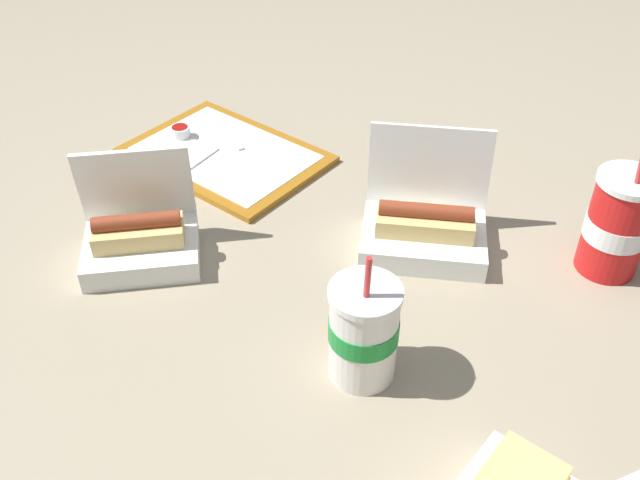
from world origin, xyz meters
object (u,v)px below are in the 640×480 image
object	(u,v)px
clamshell_hotdog_back	(140,238)
ketchup_cup	(180,132)
plastic_fork	(229,137)
clamshell_hotdog_left	(424,226)
soda_cup_corner	(363,331)
food_tray	(225,155)
soda_cup_left	(617,224)

from	to	relation	value
clamshell_hotdog_back	ketchup_cup	bearing A→B (deg)	129.18
ketchup_cup	plastic_fork	bearing A→B (deg)	38.59
plastic_fork	clamshell_hotdog_left	distance (m)	0.49
plastic_fork	clamshell_hotdog_back	distance (m)	0.38
plastic_fork	soda_cup_corner	world-z (taller)	soda_cup_corner
food_tray	soda_cup_corner	xyz separation A→B (m)	(0.54, -0.26, 0.07)
ketchup_cup	clamshell_hotdog_left	distance (m)	0.56
clamshell_hotdog_left	soda_cup_corner	size ratio (longest dim) A/B	1.23
plastic_fork	clamshell_hotdog_left	bearing A→B (deg)	14.57
clamshell_hotdog_back	soda_cup_corner	xyz separation A→B (m)	(0.42, 0.04, 0.04)
clamshell_hotdog_back	soda_cup_left	xyz separation A→B (m)	(0.59, 0.47, 0.04)
soda_cup_corner	soda_cup_left	bearing A→B (deg)	68.88
food_tray	ketchup_cup	world-z (taller)	ketchup_cup
soda_cup_corner	clamshell_hotdog_left	bearing A→B (deg)	107.56
plastic_fork	clamshell_hotdog_left	world-z (taller)	clamshell_hotdog_left
plastic_fork	soda_cup_left	bearing A→B (deg)	26.59
ketchup_cup	plastic_fork	world-z (taller)	ketchup_cup
clamshell_hotdog_back	soda_cup_corner	distance (m)	0.42
soda_cup_corner	soda_cup_left	distance (m)	0.46
clamshell_hotdog_left	ketchup_cup	bearing A→B (deg)	-175.88
clamshell_hotdog_back	clamshell_hotdog_left	bearing A→B (deg)	44.08
clamshell_hotdog_back	soda_cup_left	bearing A→B (deg)	38.54
soda_cup_left	clamshell_hotdog_left	bearing A→B (deg)	-150.22
plastic_fork	clamshell_hotdog_back	xyz separation A→B (m)	(0.15, -0.34, 0.03)
food_tray	clamshell_hotdog_back	xyz separation A→B (m)	(0.12, -0.30, 0.03)
ketchup_cup	clamshell_hotdog_back	bearing A→B (deg)	-50.82
ketchup_cup	plastic_fork	distance (m)	0.10
food_tray	soda_cup_left	distance (m)	0.73
clamshell_hotdog_back	soda_cup_corner	size ratio (longest dim) A/B	1.10
ketchup_cup	soda_cup_left	xyz separation A→B (m)	(0.82, 0.19, 0.06)
clamshell_hotdog_left	soda_cup_left	xyz separation A→B (m)	(0.25, 0.15, 0.04)
plastic_fork	clamshell_hotdog_left	size ratio (longest dim) A/B	0.42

